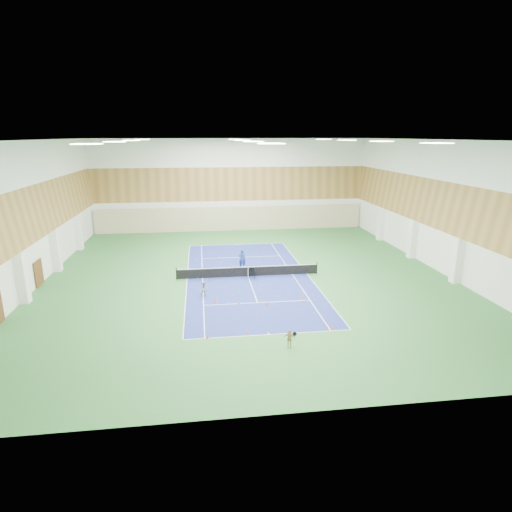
{
  "coord_description": "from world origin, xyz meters",
  "views": [
    {
      "loc": [
        -4.11,
        -36.64,
        12.37
      ],
      "look_at": [
        0.68,
        -0.31,
        2.0
      ],
      "focal_mm": 30.0,
      "sensor_mm": 36.0,
      "label": 1
    }
  ],
  "objects_px": {
    "tennis_net": "(248,271)",
    "ball_cart": "(252,273)",
    "coach": "(242,259)",
    "child_apron": "(289,338)",
    "child_court": "(204,289)"
  },
  "relations": [
    {
      "from": "child_apron",
      "to": "ball_cart",
      "type": "xyz_separation_m",
      "value": [
        -0.67,
        13.08,
        -0.08
      ]
    },
    {
      "from": "tennis_net",
      "to": "child_court",
      "type": "height_order",
      "value": "child_court"
    },
    {
      "from": "tennis_net",
      "to": "coach",
      "type": "bearing_deg",
      "value": 96.85
    },
    {
      "from": "tennis_net",
      "to": "ball_cart",
      "type": "relative_size",
      "value": 13.01
    },
    {
      "from": "tennis_net",
      "to": "child_apron",
      "type": "bearing_deg",
      "value": -86.05
    },
    {
      "from": "child_court",
      "to": "child_apron",
      "type": "distance_m",
      "value": 10.54
    },
    {
      "from": "coach",
      "to": "ball_cart",
      "type": "bearing_deg",
      "value": 113.57
    },
    {
      "from": "ball_cart",
      "to": "child_apron",
      "type": "bearing_deg",
      "value": -72.39
    },
    {
      "from": "child_court",
      "to": "ball_cart",
      "type": "xyz_separation_m",
      "value": [
        4.29,
        3.78,
        -0.1
      ]
    },
    {
      "from": "coach",
      "to": "ball_cart",
      "type": "xyz_separation_m",
      "value": [
        0.57,
        -3.06,
        -0.46
      ]
    },
    {
      "from": "child_apron",
      "to": "ball_cart",
      "type": "bearing_deg",
      "value": 115.87
    },
    {
      "from": "coach",
      "to": "child_apron",
      "type": "xyz_separation_m",
      "value": [
        1.24,
        -16.14,
        -0.38
      ]
    },
    {
      "from": "child_apron",
      "to": "ball_cart",
      "type": "relative_size",
      "value": 1.16
    },
    {
      "from": "child_court",
      "to": "ball_cart",
      "type": "distance_m",
      "value": 5.72
    },
    {
      "from": "tennis_net",
      "to": "ball_cart",
      "type": "xyz_separation_m",
      "value": [
        0.27,
        -0.6,
        -0.06
      ]
    }
  ]
}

